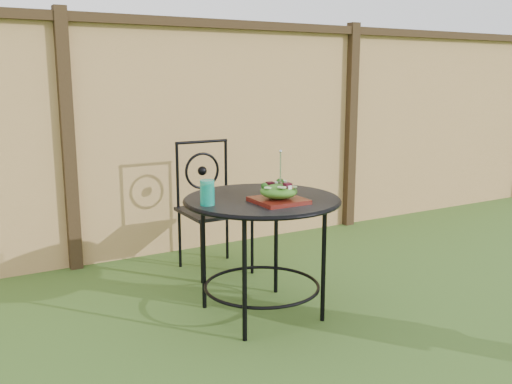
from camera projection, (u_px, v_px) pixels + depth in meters
ground at (409, 341)px, 3.11m from camera, size 60.00×60.00×0.00m
fence at (226, 133)px, 4.79m from camera, size 8.00×0.12×1.90m
patio_table at (262, 221)px, 3.35m from camera, size 0.92×0.92×0.72m
patio_chair at (211, 203)px, 4.21m from camera, size 0.46×0.46×0.95m
salad_plate at (279, 200)px, 3.19m from camera, size 0.27×0.27×0.02m
salad at (279, 191)px, 3.18m from camera, size 0.21×0.21×0.08m
fork at (280, 168)px, 3.16m from camera, size 0.01×0.01×0.18m
drinking_glass at (207, 193)px, 3.12m from camera, size 0.08×0.08×0.14m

